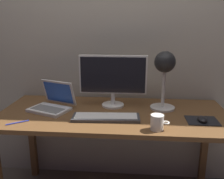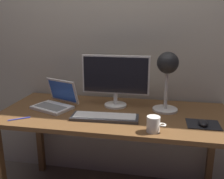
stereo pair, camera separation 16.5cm
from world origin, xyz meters
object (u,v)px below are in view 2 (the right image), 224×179
laptop (57,99)px  keyboard_main (105,117)px  pen (19,119)px  mouse (203,123)px  monitor (116,78)px  coffee_mug (154,124)px  desk_lamp (167,70)px

laptop → keyboard_main: bearing=-22.5°
pen → mouse: bearing=5.9°
monitor → keyboard_main: 0.34m
keyboard_main → coffee_mug: 0.35m
monitor → desk_lamp: (0.37, -0.03, 0.08)m
coffee_mug → pen: size_ratio=0.80×
monitor → desk_lamp: size_ratio=1.18×
desk_lamp → coffee_mug: bearing=-100.8°
monitor → coffee_mug: size_ratio=4.42×
laptop → coffee_mug: bearing=-22.9°
laptop → pen: 0.32m
coffee_mug → pen: coffee_mug is taller
laptop → coffee_mug: size_ratio=3.04×
desk_lamp → mouse: size_ratio=4.37×
desk_lamp → laptop: bearing=-174.9°
monitor → keyboard_main: size_ratio=1.11×
monitor → mouse: (0.59, -0.26, -0.20)m
monitor → coffee_mug: (0.30, -0.40, -0.17)m
keyboard_main → desk_lamp: desk_lamp is taller
keyboard_main → mouse: mouse is taller
keyboard_main → laptop: (-0.40, 0.17, 0.04)m
desk_lamp → monitor: bearing=175.9°
monitor → pen: 0.72m
pen → desk_lamp: bearing=20.6°
keyboard_main → pen: 0.56m
monitor → laptop: (-0.42, -0.10, -0.16)m
monitor → desk_lamp: bearing=-4.1°
keyboard_main → monitor: bearing=84.9°
mouse → desk_lamp: bearing=133.8°
keyboard_main → pen: bearing=-168.0°
laptop → desk_lamp: (0.79, 0.07, 0.24)m
coffee_mug → pen: 0.87m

